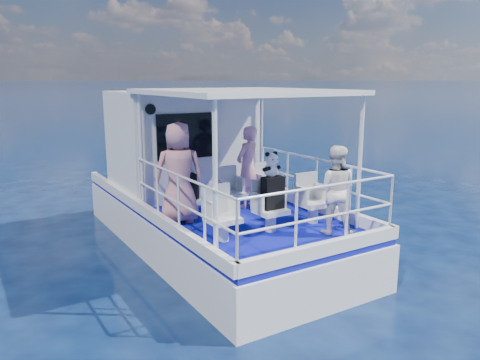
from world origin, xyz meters
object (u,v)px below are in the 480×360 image
(passenger_port_fwd, at_px, (179,173))
(panda, at_px, (271,164))
(backpack_center, at_px, (273,193))
(passenger_stbd_aft, at_px, (335,190))

(passenger_port_fwd, bearing_deg, panda, 153.48)
(passenger_port_fwd, relative_size, panda, 4.35)
(backpack_center, height_order, panda, panda)
(passenger_port_fwd, distance_m, passenger_stbd_aft, 2.64)
(passenger_port_fwd, xyz_separation_m, passenger_stbd_aft, (1.86, -1.86, -0.16))
(passenger_port_fwd, relative_size, passenger_stbd_aft, 1.22)
(passenger_port_fwd, bearing_deg, passenger_stbd_aft, 157.11)
(backpack_center, relative_size, panda, 1.31)
(backpack_center, bearing_deg, passenger_stbd_aft, -38.67)
(backpack_center, xyz_separation_m, panda, (-0.02, 0.03, 0.47))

